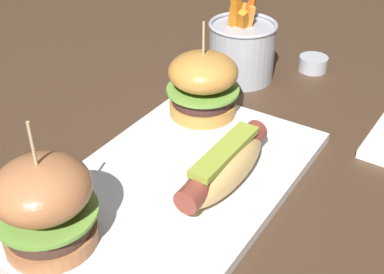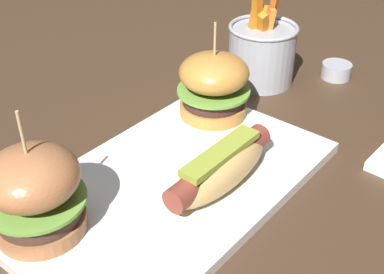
% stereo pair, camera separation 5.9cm
% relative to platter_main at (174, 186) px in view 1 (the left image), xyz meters
% --- Properties ---
extents(ground_plane, '(3.00, 3.00, 0.00)m').
position_rel_platter_main_xyz_m(ground_plane, '(0.00, 0.00, -0.01)').
color(ground_plane, '#422D1E').
extents(platter_main, '(0.39, 0.23, 0.01)m').
position_rel_platter_main_xyz_m(platter_main, '(0.00, 0.00, 0.00)').
color(platter_main, white).
rests_on(platter_main, ground).
extents(hot_dog, '(0.16, 0.05, 0.05)m').
position_rel_platter_main_xyz_m(hot_dog, '(0.03, -0.05, 0.03)').
color(hot_dog, tan).
rests_on(hot_dog, platter_main).
extents(slider_left, '(0.10, 0.10, 0.14)m').
position_rel_platter_main_xyz_m(slider_left, '(-0.14, 0.05, 0.06)').
color(slider_left, '#AA693F').
rests_on(slider_left, platter_main).
extents(slider_right, '(0.10, 0.10, 0.13)m').
position_rel_platter_main_xyz_m(slider_right, '(0.15, 0.05, 0.05)').
color(slider_right, '#C08138').
rests_on(slider_right, platter_main).
extents(fries_bucket, '(0.11, 0.11, 0.15)m').
position_rel_platter_main_xyz_m(fries_bucket, '(0.30, 0.07, 0.04)').
color(fries_bucket, '#A8AAB2').
rests_on(fries_bucket, ground).
extents(sauce_ramekin, '(0.05, 0.05, 0.02)m').
position_rel_platter_main_xyz_m(sauce_ramekin, '(0.39, -0.02, 0.01)').
color(sauce_ramekin, '#A8AAB2').
rests_on(sauce_ramekin, ground).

